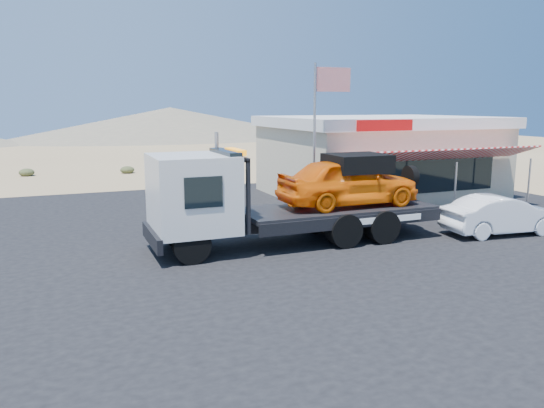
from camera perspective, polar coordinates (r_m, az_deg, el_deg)
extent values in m
plane|color=#9B7C58|center=(14.92, -4.12, -6.88)|extent=(120.00, 120.00, 0.00)
cube|color=black|center=(18.29, -1.06, -3.54)|extent=(32.00, 24.00, 0.02)
cylinder|color=black|center=(15.23, -8.63, -4.40)|extent=(1.09, 0.33, 1.09)
cylinder|color=black|center=(17.30, -10.33, -2.64)|extent=(1.09, 0.33, 1.09)
cylinder|color=black|center=(17.00, 7.70, -2.79)|extent=(1.09, 0.60, 1.09)
cylinder|color=black|center=(18.88, 4.42, -1.39)|extent=(1.09, 0.60, 1.09)
cylinder|color=black|center=(17.73, 11.69, -2.36)|extent=(1.09, 0.60, 1.09)
cylinder|color=black|center=(19.54, 8.15, -1.05)|extent=(1.09, 0.60, 1.09)
cube|color=black|center=(17.51, 3.46, -1.77)|extent=(8.95, 1.09, 0.33)
cube|color=silver|center=(16.07, -8.54, 1.17)|extent=(2.40, 2.57, 2.29)
cube|color=black|center=(16.23, -5.04, 4.07)|extent=(0.38, 2.18, 0.98)
cube|color=black|center=(16.44, -3.91, 1.29)|extent=(0.11, 2.40, 2.18)
cube|color=orange|center=(16.29, -3.96, 5.65)|extent=(0.27, 1.31, 0.16)
cube|color=black|center=(17.99, 6.92, -0.52)|extent=(6.55, 2.51, 0.16)
imported|color=#EE6207|center=(18.05, 8.20, 2.39)|extent=(4.81, 1.93, 1.64)
cube|color=black|center=(18.14, 9.15, 4.38)|extent=(1.97, 1.64, 0.60)
imported|color=silver|center=(20.16, 23.45, -1.08)|extent=(4.26, 1.88, 1.36)
cube|color=#C3B593|center=(27.15, 11.26, 4.56)|extent=(10.00, 8.00, 3.40)
cube|color=white|center=(27.02, 11.41, 8.68)|extent=(10.40, 8.40, 0.50)
cube|color=red|center=(22.09, 12.06, 8.27)|extent=(2.60, 0.12, 0.45)
cube|color=black|center=(23.94, 16.52, 3.06)|extent=(7.00, 0.06, 1.60)
cube|color=red|center=(23.16, 17.99, 5.11)|extent=(9.00, 1.73, 0.61)
cylinder|color=#99999E|center=(20.33, 10.55, 0.91)|extent=(0.08, 0.08, 2.20)
cylinder|color=#99999E|center=(22.72, 19.09, 1.51)|extent=(0.08, 0.08, 2.20)
cylinder|color=#99999E|center=(25.51, 25.89, 1.97)|extent=(0.08, 0.08, 2.20)
cylinder|color=#99999E|center=(20.25, 4.56, 6.44)|extent=(0.10, 0.10, 6.00)
cube|color=#B20C14|center=(20.57, 6.58, 13.16)|extent=(1.50, 0.02, 0.90)
ellipsoid|color=#3C4223|center=(37.56, -24.89, 3.15)|extent=(0.95, 0.95, 0.51)
ellipsoid|color=#3C4223|center=(36.76, -15.30, 3.61)|extent=(0.93, 0.93, 0.50)
cone|color=#726B59|center=(73.02, -10.85, 8.53)|extent=(44.00, 44.00, 4.20)
cone|color=#726B59|center=(80.87, 11.32, 8.27)|extent=(32.00, 32.00, 3.00)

